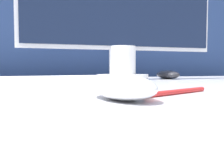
{
  "coord_description": "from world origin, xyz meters",
  "views": [
    {
      "loc": [
        -0.14,
        -0.52,
        0.78
      ],
      "look_at": [
        -0.02,
        -0.16,
        0.76
      ],
      "focal_mm": 42.0,
      "sensor_mm": 36.0,
      "label": 1
    }
  ],
  "objects": [
    {
      "name": "keyboard",
      "position": [
        -0.14,
        0.01,
        0.75
      ],
      "size": [
        0.46,
        0.18,
        0.02
      ],
      "rotation": [
        0.0,
        0.0,
        0.14
      ],
      "color": "white",
      "rests_on": "desk"
    },
    {
      "name": "partition_panel",
      "position": [
        0.0,
        0.7,
        0.66
      ],
      "size": [
        5.0,
        0.03,
        1.32
      ],
      "color": "navy",
      "rests_on": "ground_plane"
    },
    {
      "name": "computer_mouse_near",
      "position": [
        -0.02,
        -0.2,
        0.75
      ],
      "size": [
        0.08,
        0.14,
        0.03
      ],
      "rotation": [
        0.0,
        0.0,
        0.13
      ],
      "color": "white",
      "rests_on": "desk"
    },
    {
      "name": "pen",
      "position": [
        0.08,
        -0.17,
        0.74
      ],
      "size": [
        0.15,
        0.07,
        0.01
      ],
      "rotation": [
        0.0,
        0.0,
        0.43
      ],
      "color": "red",
      "rests_on": "desk"
    },
    {
      "name": "computer_mouse_far",
      "position": [
        0.36,
        0.33,
        0.75
      ],
      "size": [
        0.07,
        0.13,
        0.03
      ],
      "rotation": [
        0.0,
        0.0,
        -0.04
      ],
      "color": "#232328",
      "rests_on": "desk"
    }
  ]
}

